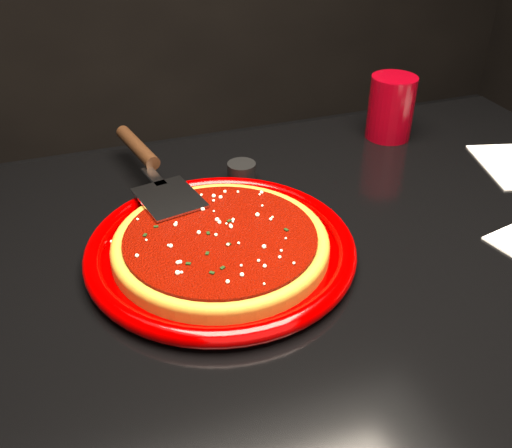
% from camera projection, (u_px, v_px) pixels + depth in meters
% --- Properties ---
extents(table, '(1.20, 0.80, 0.75)m').
position_uv_depth(table, '(293.00, 427.00, 0.98)').
color(table, black).
rests_on(table, floor).
extents(plate, '(0.40, 0.40, 0.03)m').
position_uv_depth(plate, '(221.00, 248.00, 0.76)').
color(plate, '#840000').
rests_on(plate, table).
extents(pizza_crust, '(0.32, 0.32, 0.01)m').
position_uv_depth(pizza_crust, '(221.00, 246.00, 0.76)').
color(pizza_crust, '#8A5F1B').
rests_on(pizza_crust, plate).
extents(pizza_crust_rim, '(0.32, 0.32, 0.02)m').
position_uv_depth(pizza_crust_rim, '(221.00, 241.00, 0.75)').
color(pizza_crust_rim, '#8A5F1B').
rests_on(pizza_crust_rim, plate).
extents(pizza_sauce, '(0.29, 0.29, 0.01)m').
position_uv_depth(pizza_sauce, '(221.00, 238.00, 0.75)').
color(pizza_sauce, '#650700').
rests_on(pizza_sauce, plate).
extents(parmesan_dusting, '(0.25, 0.25, 0.01)m').
position_uv_depth(parmesan_dusting, '(220.00, 234.00, 0.74)').
color(parmesan_dusting, beige).
rests_on(parmesan_dusting, plate).
extents(basil_flecks, '(0.23, 0.23, 0.00)m').
position_uv_depth(basil_flecks, '(220.00, 234.00, 0.75)').
color(basil_flecks, black).
rests_on(basil_flecks, plate).
extents(pizza_server, '(0.16, 0.35, 0.03)m').
position_uv_depth(pizza_server, '(153.00, 167.00, 0.88)').
color(pizza_server, '#B4B7BC').
rests_on(pizza_server, plate).
extents(cup, '(0.09, 0.09, 0.12)m').
position_uv_depth(cup, '(391.00, 108.00, 1.05)').
color(cup, maroon).
rests_on(cup, table).
extents(ramekin, '(0.06, 0.06, 0.04)m').
position_uv_depth(ramekin, '(242.00, 173.00, 0.92)').
color(ramekin, black).
rests_on(ramekin, table).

